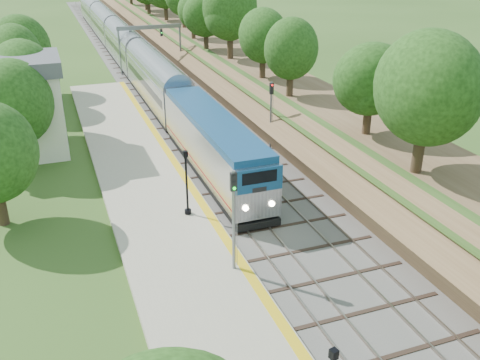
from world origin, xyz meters
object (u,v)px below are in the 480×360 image
object	(u,v)px
station_building	(10,107)
lamppost_far	(187,186)
signal_platform	(234,210)
signal_farside	(271,108)
signal_gantry	(150,36)
train	(126,50)

from	to	relation	value
station_building	lamppost_far	bearing A→B (deg)	-56.69
signal_platform	signal_farside	distance (m)	18.73
signal_gantry	lamppost_far	xyz separation A→B (m)	(-6.08, -40.81, -2.51)
station_building	signal_farside	size ratio (longest dim) A/B	1.49
station_building	signal_farside	bearing A→B (deg)	-17.30
signal_gantry	signal_platform	bearing A→B (deg)	-96.43
lamppost_far	station_building	bearing A→B (deg)	123.31
station_building	train	xyz separation A→B (m)	(14.00, 30.34, -1.80)
station_building	train	size ratio (longest dim) A/B	0.09
signal_platform	signal_farside	size ratio (longest dim) A/B	0.99
signal_gantry	lamppost_far	bearing A→B (deg)	-98.47
signal_gantry	signal_farside	distance (m)	31.52
signal_gantry	signal_farside	xyz separation A→B (m)	(3.73, -31.28, -1.18)
signal_gantry	lamppost_far	world-z (taller)	signal_gantry
signal_gantry	signal_farside	size ratio (longest dim) A/B	1.46
signal_platform	station_building	bearing A→B (deg)	116.10
train	signal_platform	bearing A→B (deg)	-93.13
train	signal_farside	xyz separation A→B (m)	(6.20, -36.63, 1.35)
signal_gantry	lamppost_far	distance (m)	41.34
signal_gantry	station_building	bearing A→B (deg)	-123.38
signal_farside	lamppost_far	bearing A→B (deg)	-135.82
train	lamppost_far	distance (m)	46.30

